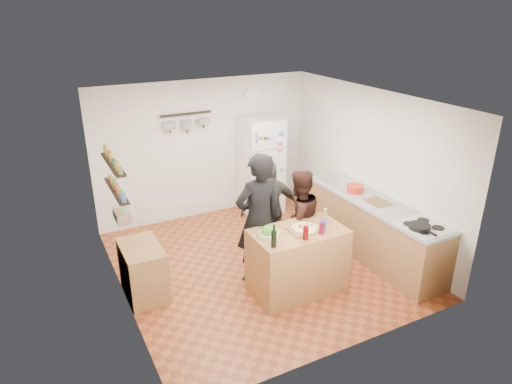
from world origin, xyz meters
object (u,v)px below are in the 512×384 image
person_left (258,219)px  person_back (270,209)px  prep_island (297,261)px  counter_run (373,229)px  salad_bowl (269,234)px  pepper_mill (325,217)px  red_bowl (355,189)px  person_center (298,221)px  wine_bottle (274,239)px  wall_clock (253,95)px  skillet (419,227)px  fridge (261,165)px  side_table (143,271)px  salt_canister (323,225)px

person_left → person_back: 0.73m
prep_island → counter_run: (1.55, 0.28, -0.01)m
salad_bowl → pepper_mill: bearing=0.0°
counter_run → red_bowl: (-0.05, 0.43, 0.52)m
pepper_mill → person_back: size_ratio=0.11×
person_left → person_center: (0.66, 0.01, -0.18)m
wine_bottle → red_bowl: (2.00, 0.93, -0.04)m
person_back → counter_run: (1.42, -0.73, -0.33)m
counter_run → wall_clock: bearing=105.9°
wine_bottle → wall_clock: 3.57m
skillet → wall_clock: size_ratio=0.95×
skillet → wall_clock: wall_clock is taller
wine_bottle → skillet: 2.00m
prep_island → red_bowl: bearing=25.4°
pepper_mill → counter_run: 1.25m
fridge → person_left: bearing=-118.6°
fridge → side_table: (-2.69, -1.72, -0.54)m
fridge → salad_bowl: bearing=-115.7°
prep_island → salt_canister: salt_canister is taller
salad_bowl → side_table: (-1.47, 0.81, -0.57)m
salad_bowl → red_bowl: (1.92, 0.66, 0.04)m
salad_bowl → fridge: (1.22, 2.53, -0.04)m
prep_island → counter_run: size_ratio=0.48×
salt_canister → fridge: (0.50, 2.70, -0.07)m
skillet → fridge: 3.34m
skillet → side_table: skillet is taller
pepper_mill → prep_island: bearing=-173.7°
fridge → skillet: bearing=-78.8°
pepper_mill → side_table: pepper_mill is taller
wall_clock → person_back: bearing=-109.4°
salad_bowl → salt_canister: salt_canister is taller
prep_island → pepper_mill: pepper_mill is taller
fridge → side_table: bearing=-147.4°
salt_canister → person_center: 0.64m
person_back → wall_clock: (0.67, 1.90, 1.37)m
wine_bottle → person_left: bearing=77.9°
person_back → fridge: 1.71m
skillet → side_table: bearing=155.1°
person_back → red_bowl: bearing=177.6°
person_center → wall_clock: 2.83m
wine_bottle → counter_run: wine_bottle is taller
counter_run → skillet: bearing=-95.9°
wine_bottle → prep_island: bearing=23.7°
salt_canister → pepper_mill: bearing=48.6°
red_bowl → wall_clock: 2.59m
salt_canister → person_back: size_ratio=0.08×
wine_bottle → pepper_mill: bearing=15.9°
person_left → wall_clock: size_ratio=6.33×
salt_canister → skillet: 1.28m
wine_bottle → person_back: (0.63, 1.23, -0.23)m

